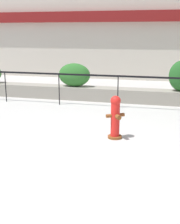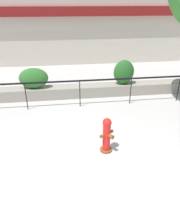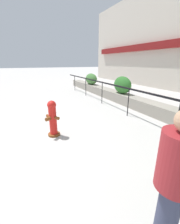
% 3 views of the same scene
% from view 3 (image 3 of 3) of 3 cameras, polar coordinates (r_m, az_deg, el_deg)
% --- Properties ---
extents(planter_wall_low, '(18.00, 0.70, 0.50)m').
position_cam_3_polar(planter_wall_low, '(7.05, 21.12, 1.90)').
color(planter_wall_low, gray).
rests_on(planter_wall_low, ground).
extents(fence_railing_segment, '(15.00, 0.05, 1.15)m').
position_cam_3_polar(fence_railing_segment, '(6.14, 14.68, 7.61)').
color(fence_railing_segment, black).
rests_on(fence_railing_segment, ground).
extents(hedge_bush_0, '(1.36, 0.70, 0.80)m').
position_cam_3_polar(hedge_bush_0, '(11.60, 0.48, 12.49)').
color(hedge_bush_0, '#427538').
rests_on(hedge_bush_0, planter_wall_low).
extents(hedge_bush_1, '(1.26, 0.63, 0.90)m').
position_cam_3_polar(hedge_bush_1, '(8.30, 12.22, 10.03)').
color(hedge_bush_1, '#2D6B28').
rests_on(hedge_bush_1, planter_wall_low).
extents(fire_hydrant, '(0.49, 0.49, 1.08)m').
position_cam_3_polar(fire_hydrant, '(4.52, -14.05, -2.31)').
color(fire_hydrant, brown).
rests_on(fire_hydrant, ground).
extents(pedestrian, '(0.46, 0.46, 1.73)m').
position_cam_3_polar(pedestrian, '(1.88, 29.74, -21.06)').
color(pedestrian, '#383D56').
rests_on(pedestrian, ground).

